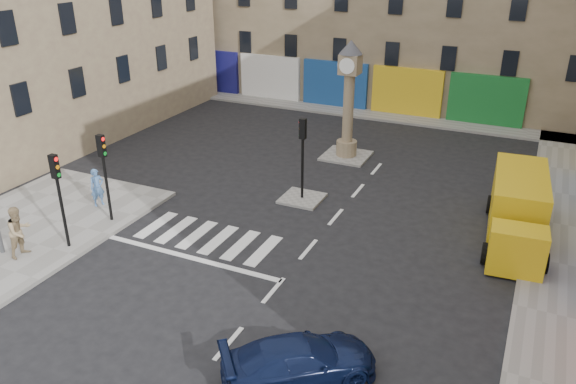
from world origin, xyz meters
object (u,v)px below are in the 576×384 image
Objects in this scene: traffic_light_left_far at (104,164)px; pedestrian_tan at (19,231)px; clock_pillar at (349,93)px; pedestrian_blue at (97,187)px; yellow_van at (518,209)px; traffic_light_island at (303,146)px; traffic_light_left_near at (58,186)px; navy_sedan at (300,360)px.

pedestrian_tan is at bearing -105.68° from traffic_light_left_far.
pedestrian_blue is at bearing -126.35° from clock_pillar.
yellow_van is (9.01, -5.58, -2.37)m from clock_pillar.
yellow_van is (9.01, 0.41, -1.41)m from traffic_light_island.
traffic_light_left_near reaches higher than pedestrian_tan.
traffic_light_left_near is at bearing -128.93° from traffic_light_island.
clock_pillar is at bearing 65.45° from traffic_light_left_near.
yellow_van is 17.45m from pedestrian_blue.
traffic_light_island is 0.88× the size of navy_sedan.
yellow_van is at bearing -58.40° from pedestrian_tan.
traffic_light_left_near is at bearing 36.48° from navy_sedan.
traffic_light_left_near is 10.03m from traffic_light_island.
pedestrian_tan is (-16.32, -9.41, -0.06)m from yellow_van.
clock_pillar is 13.30m from pedestrian_blue.
clock_pillar reaches higher than traffic_light_left_far.
pedestrian_tan is at bearing -154.40° from yellow_van.
traffic_light_left_far is at bearing -163.58° from yellow_van.
yellow_van is 3.43× the size of pedestrian_tan.
navy_sedan is at bearing -24.99° from traffic_light_left_far.
clock_pillar is 16.86m from pedestrian_tan.
traffic_light_left_far is 8.30m from traffic_light_island.
traffic_light_left_near reaches higher than navy_sedan.
traffic_light_left_near is at bearing -130.09° from pedestrian_blue.
traffic_light_left_far reaches higher than pedestrian_tan.
traffic_light_island is 0.61× the size of clock_pillar.
clock_pillar is (0.00, 6.00, 0.96)m from traffic_light_island.
navy_sedan is (10.76, -2.61, -2.01)m from traffic_light_left_near.
traffic_light_island is at bearing -33.39° from pedestrian_blue.
traffic_light_left_near reaches higher than pedestrian_blue.
yellow_van reaches higher than pedestrian_tan.
navy_sedan is at bearing -95.23° from pedestrian_tan.
traffic_light_island reaches higher than pedestrian_blue.
navy_sedan is 2.15× the size of pedestrian_tan.
traffic_light_left_near is 0.61× the size of clock_pillar.
traffic_light_left_near is 1.00× the size of traffic_light_island.
navy_sedan is 0.63× the size of yellow_van.
traffic_light_left_near reaches higher than traffic_light_island.
navy_sedan is at bearing -117.17° from yellow_van.
clock_pillar reaches higher than navy_sedan.
traffic_light_left_far is (0.00, 2.40, 0.00)m from traffic_light_left_near.
clock_pillar is 1.46× the size of navy_sedan.
pedestrian_tan is (-7.31, -9.00, -1.47)m from traffic_light_island.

